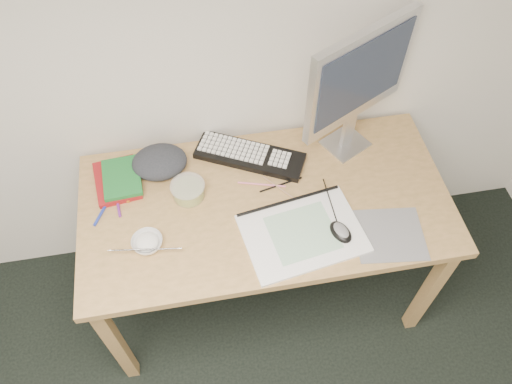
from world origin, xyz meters
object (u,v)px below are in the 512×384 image
Objects in this scene: desk at (265,213)px; monitor at (359,79)px; rice_bowl at (147,243)px; keyboard at (250,156)px; sketchpad at (303,233)px.

monitor is at bearing 31.16° from desk.
rice_bowl reaches higher than desk.
keyboard is at bearing 38.44° from rice_bowl.
sketchpad is at bearing -57.80° from desk.
desk is at bearing 113.06° from sketchpad.
monitor is 5.04× the size of rice_bowl.
sketchpad is at bearing -152.61° from monitor.
rice_bowl reaches higher than sketchpad.
desk is 12.68× the size of rice_bowl.
monitor is at bearing 22.51° from rice_bowl.
keyboard is at bearing 152.88° from monitor.
desk is at bearing -176.70° from monitor.
monitor reaches higher than desk.
rice_bowl is (-0.82, -0.34, -0.33)m from monitor.
sketchpad is at bearing -5.33° from rice_bowl.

